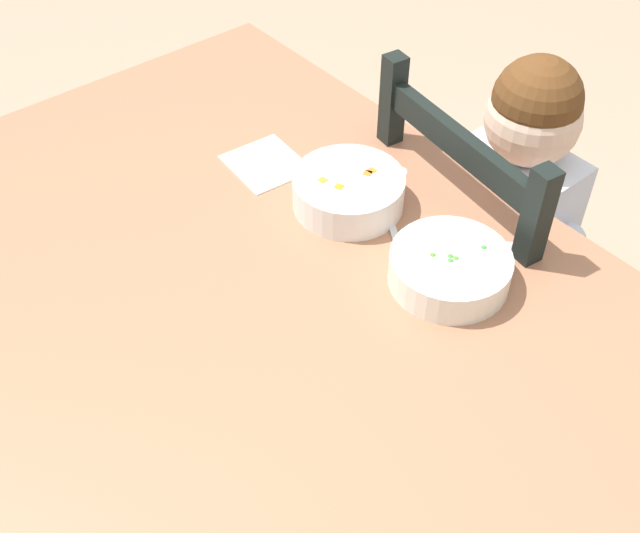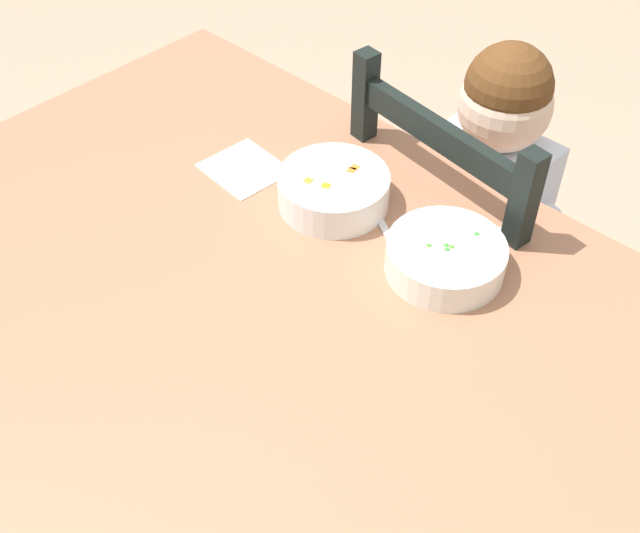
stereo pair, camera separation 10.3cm
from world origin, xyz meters
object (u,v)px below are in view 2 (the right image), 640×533
Objects in this scene: dining_table at (292,354)px; bowl_of_carrots at (334,189)px; bowl_of_peas at (445,257)px; spoon at (379,217)px; dining_chair at (466,265)px; child_figure at (479,202)px.

dining_table is 0.30m from bowl_of_carrots.
bowl_of_carrots is at bearing -180.00° from bowl_of_peas.
dining_table is 0.28m from spoon.
dining_chair is at bearing 112.82° from bowl_of_peas.
child_figure reaches higher than spoon.
dining_table is 11.98× the size of spoon.
bowl_of_peas is 0.16m from spoon.
bowl_of_peas is 1.46× the size of spoon.
spoon is (-0.15, 0.02, -0.02)m from bowl_of_peas.
dining_chair is at bearing 69.47° from bowl_of_carrots.
dining_chair is 0.45m from bowl_of_peas.
spoon is at bearing 171.87° from bowl_of_peas.
dining_chair is at bearing 84.30° from spoon.
dining_table is 0.57m from dining_chair.
child_figure reaches higher than bowl_of_peas.
dining_chair reaches higher than dining_table.
dining_chair is at bearing 92.13° from dining_table.
bowl_of_peas is 0.24m from bowl_of_carrots.
bowl_of_peas is at bearing -67.86° from child_figure.
dining_table is at bearing -60.87° from bowl_of_carrots.
spoon is at bearing -95.70° from dining_chair.
dining_chair reaches higher than spoon.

